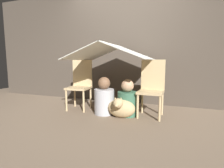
{
  "coord_description": "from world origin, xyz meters",
  "views": [
    {
      "loc": [
        1.02,
        -2.7,
        0.9
      ],
      "look_at": [
        0.0,
        0.14,
        0.51
      ],
      "focal_mm": 28.0,
      "sensor_mm": 36.0,
      "label": 1
    }
  ],
  "objects_px": {
    "chair_right": "(152,86)",
    "person_front": "(104,99)",
    "dog": "(121,108)",
    "person_second": "(127,101)",
    "chair_left": "(80,83)"
  },
  "relations": [
    {
      "from": "chair_right",
      "to": "person_front",
      "type": "relative_size",
      "value": 1.46
    },
    {
      "from": "chair_right",
      "to": "dog",
      "type": "xyz_separation_m",
      "value": [
        -0.44,
        -0.3,
        -0.33
      ]
    },
    {
      "from": "person_front",
      "to": "person_second",
      "type": "xyz_separation_m",
      "value": [
        0.4,
        0.05,
        -0.01
      ]
    },
    {
      "from": "chair_right",
      "to": "person_second",
      "type": "relative_size",
      "value": 1.53
    },
    {
      "from": "chair_left",
      "to": "person_front",
      "type": "relative_size",
      "value": 1.46
    },
    {
      "from": "person_second",
      "to": "chair_left",
      "type": "bearing_deg",
      "value": 172.19
    },
    {
      "from": "person_second",
      "to": "person_front",
      "type": "bearing_deg",
      "value": -172.88
    },
    {
      "from": "chair_left",
      "to": "chair_right",
      "type": "height_order",
      "value": "same"
    },
    {
      "from": "chair_right",
      "to": "chair_left",
      "type": "bearing_deg",
      "value": -177.78
    },
    {
      "from": "person_second",
      "to": "chair_right",
      "type": "bearing_deg",
      "value": 19.38
    },
    {
      "from": "chair_left",
      "to": "person_second",
      "type": "height_order",
      "value": "chair_left"
    },
    {
      "from": "person_front",
      "to": "dog",
      "type": "distance_m",
      "value": 0.37
    },
    {
      "from": "person_front",
      "to": "dog",
      "type": "height_order",
      "value": "person_front"
    },
    {
      "from": "chair_left",
      "to": "person_front",
      "type": "distance_m",
      "value": 0.64
    },
    {
      "from": "chair_right",
      "to": "person_second",
      "type": "height_order",
      "value": "chair_right"
    }
  ]
}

